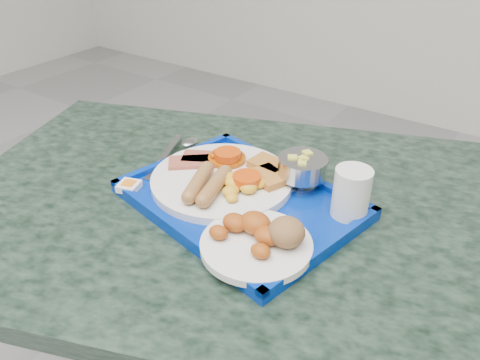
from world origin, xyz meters
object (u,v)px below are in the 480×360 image
object	(u,v)px
tray	(240,201)
fruit_bowl	(302,167)
main_plate	(226,178)
bread_plate	(261,238)
table	(238,270)
juice_cup	(352,191)

from	to	relation	value
tray	fruit_bowl	world-z (taller)	fruit_bowl
main_plate	bread_plate	bearing A→B (deg)	-37.61
fruit_bowl	table	bearing A→B (deg)	-131.97
bread_plate	main_plate	bearing A→B (deg)	142.39
table	tray	xyz separation A→B (m)	(0.01, -0.01, 0.18)
table	main_plate	bearing A→B (deg)	156.19
table	tray	world-z (taller)	tray
main_plate	fruit_bowl	distance (m)	0.14
bread_plate	tray	bearing A→B (deg)	138.00
fruit_bowl	juice_cup	bearing A→B (deg)	-16.59
table	tray	bearing A→B (deg)	-36.24
table	tray	distance (m)	0.18
table	bread_plate	xyz separation A→B (m)	(0.11, -0.10, 0.20)
bread_plate	fruit_bowl	bearing A→B (deg)	99.45
main_plate	juice_cup	xyz separation A→B (m)	(0.23, 0.04, 0.03)
table	main_plate	world-z (taller)	main_plate
bread_plate	juice_cup	distance (m)	0.18
juice_cup	bread_plate	bearing A→B (deg)	-115.88
fruit_bowl	bread_plate	bearing A→B (deg)	-80.55
bread_plate	juice_cup	world-z (taller)	juice_cup
bread_plate	fruit_bowl	world-z (taller)	fruit_bowl
main_plate	fruit_bowl	size ratio (longest dim) A/B	2.96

